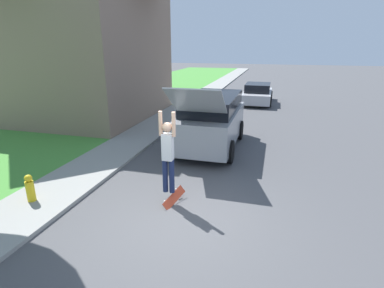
% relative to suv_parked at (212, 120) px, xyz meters
% --- Properties ---
extents(ground_plane, '(120.00, 120.00, 0.00)m').
position_rel_suv_parked_xyz_m(ground_plane, '(0.35, -5.10, -1.07)').
color(ground_plane, '#49494C').
extents(lawn, '(10.00, 80.00, 0.08)m').
position_rel_suv_parked_xyz_m(lawn, '(-7.65, 0.90, -1.03)').
color(lawn, '#478E38').
rests_on(lawn, ground_plane).
extents(sidewalk, '(1.80, 80.00, 0.10)m').
position_rel_suv_parked_xyz_m(sidewalk, '(-3.25, 0.90, -1.02)').
color(sidewalk, gray).
rests_on(sidewalk, ground_plane).
extents(house, '(8.89, 8.54, 9.39)m').
position_rel_suv_parked_xyz_m(house, '(-8.20, 3.55, 3.90)').
color(house, '#89705B').
rests_on(house, lawn).
extents(suv_parked, '(2.04, 5.16, 2.65)m').
position_rel_suv_parked_xyz_m(suv_parked, '(0.00, 0.00, 0.00)').
color(suv_parked, gray).
rests_on(suv_parked, ground_plane).
extents(car_down_street, '(1.94, 4.24, 1.32)m').
position_rel_suv_parked_xyz_m(car_down_street, '(1.05, 10.00, -0.45)').
color(car_down_street, '#B7B7BC').
rests_on(car_down_street, ground_plane).
extents(skateboarder, '(0.41, 0.23, 2.02)m').
position_rel_suv_parked_xyz_m(skateboarder, '(-0.14, -4.47, 0.28)').
color(skateboarder, '#192347').
rests_on(skateboarder, ground_plane).
extents(skateboard, '(0.36, 0.78, 0.36)m').
position_rel_suv_parked_xyz_m(skateboard, '(-0.02, -4.44, -0.94)').
color(skateboard, '#B73D23').
rests_on(skateboard, ground_plane).
extents(fire_hydrant, '(0.20, 0.20, 0.69)m').
position_rel_suv_parked_xyz_m(fire_hydrant, '(-3.37, -5.45, -0.64)').
color(fire_hydrant, gold).
rests_on(fire_hydrant, sidewalk).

